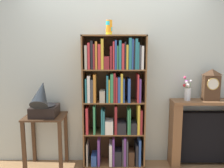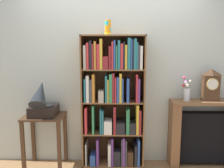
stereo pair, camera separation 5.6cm
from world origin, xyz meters
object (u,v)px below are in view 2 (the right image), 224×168
(cup_stack, at_px, (108,28))
(flower_vase, at_px, (187,91))
(fireplace_mantel, at_px, (203,133))
(bookshelf, at_px, (114,103))
(side_table_left, at_px, (45,130))
(gramophone, at_px, (42,102))
(mantel_clock, at_px, (211,85))

(cup_stack, bearing_deg, flower_vase, 2.97)
(cup_stack, relative_size, fireplace_mantel, 0.20)
(bookshelf, bearing_deg, cup_stack, -167.66)
(bookshelf, height_order, flower_vase, bookshelf)
(side_table_left, height_order, flower_vase, flower_vase)
(gramophone, height_order, fireplace_mantel, gramophone)
(flower_vase, bearing_deg, mantel_clock, -1.72)
(fireplace_mantel, bearing_deg, flower_vase, -177.02)
(side_table_left, relative_size, gramophone, 1.42)
(cup_stack, distance_m, mantel_clock, 1.58)
(fireplace_mantel, height_order, flower_vase, flower_vase)
(mantel_clock, bearing_deg, cup_stack, -178.10)
(side_table_left, xyz_separation_m, gramophone, (0.00, -0.06, 0.41))
(gramophone, distance_m, fireplace_mantel, 2.27)
(fireplace_mantel, bearing_deg, mantel_clock, -24.69)
(side_table_left, relative_size, mantel_clock, 1.74)
(gramophone, xyz_separation_m, fireplace_mantel, (2.21, 0.17, -0.49))
(side_table_left, bearing_deg, flower_vase, 2.68)
(bookshelf, distance_m, fireplace_mantel, 1.34)
(bookshelf, xyz_separation_m, fireplace_mantel, (1.26, 0.05, -0.45))
(cup_stack, xyz_separation_m, mantel_clock, (1.39, 0.05, -0.75))
(side_table_left, bearing_deg, cup_stack, 2.33)
(side_table_left, bearing_deg, gramophone, -90.00)
(side_table_left, distance_m, fireplace_mantel, 2.21)
(flower_vase, bearing_deg, side_table_left, -177.32)
(bookshelf, relative_size, cup_stack, 9.70)
(gramophone, bearing_deg, mantel_clock, 3.62)
(bookshelf, bearing_deg, gramophone, -173.16)
(bookshelf, bearing_deg, side_table_left, -176.85)
(cup_stack, xyz_separation_m, flower_vase, (1.07, 0.06, -0.84))
(bookshelf, relative_size, mantel_clock, 4.20)
(bookshelf, distance_m, side_table_left, 1.02)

